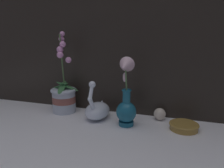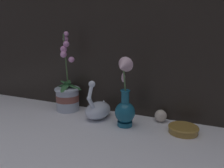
{
  "view_description": "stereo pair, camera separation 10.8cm",
  "coord_description": "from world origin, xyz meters",
  "px_view_note": "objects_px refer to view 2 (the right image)",
  "views": [
    {
      "loc": [
        0.29,
        -0.88,
        0.43
      ],
      "look_at": [
        -0.04,
        0.13,
        0.19
      ],
      "focal_mm": 35.0,
      "sensor_mm": 36.0,
      "label": 1
    },
    {
      "loc": [
        0.39,
        -0.84,
        0.43
      ],
      "look_at": [
        -0.04,
        0.13,
        0.19
      ],
      "focal_mm": 35.0,
      "sensor_mm": 36.0,
      "label": 2
    }
  ],
  "objects_px": {
    "glass_sphere": "(161,116)",
    "amber_dish": "(183,129)",
    "swan_figurine": "(98,109)",
    "orchid_potted_plant": "(67,94)",
    "blue_vase": "(125,102)"
  },
  "relations": [
    {
      "from": "orchid_potted_plant",
      "to": "swan_figurine",
      "type": "distance_m",
      "value": 0.23
    },
    {
      "from": "swan_figurine",
      "to": "glass_sphere",
      "type": "height_order",
      "value": "swan_figurine"
    },
    {
      "from": "blue_vase",
      "to": "amber_dish",
      "type": "distance_m",
      "value": 0.29
    },
    {
      "from": "orchid_potted_plant",
      "to": "amber_dish",
      "type": "xyz_separation_m",
      "value": [
        0.65,
        -0.05,
        -0.08
      ]
    },
    {
      "from": "glass_sphere",
      "to": "amber_dish",
      "type": "distance_m",
      "value": 0.15
    },
    {
      "from": "swan_figurine",
      "to": "amber_dish",
      "type": "bearing_deg",
      "value": -1.11
    },
    {
      "from": "glass_sphere",
      "to": "amber_dish",
      "type": "relative_size",
      "value": 0.46
    },
    {
      "from": "orchid_potted_plant",
      "to": "swan_figurine",
      "type": "xyz_separation_m",
      "value": [
        0.22,
        -0.04,
        -0.05
      ]
    },
    {
      "from": "amber_dish",
      "to": "swan_figurine",
      "type": "bearing_deg",
      "value": 178.89
    },
    {
      "from": "blue_vase",
      "to": "amber_dish",
      "type": "height_order",
      "value": "blue_vase"
    },
    {
      "from": "swan_figurine",
      "to": "amber_dish",
      "type": "height_order",
      "value": "swan_figurine"
    },
    {
      "from": "orchid_potted_plant",
      "to": "glass_sphere",
      "type": "relative_size",
      "value": 7.25
    },
    {
      "from": "blue_vase",
      "to": "glass_sphere",
      "type": "distance_m",
      "value": 0.22
    },
    {
      "from": "swan_figurine",
      "to": "amber_dish",
      "type": "xyz_separation_m",
      "value": [
        0.43,
        -0.01,
        -0.03
      ]
    },
    {
      "from": "blue_vase",
      "to": "amber_dish",
      "type": "xyz_separation_m",
      "value": [
        0.27,
        0.04,
        -0.1
      ]
    }
  ]
}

